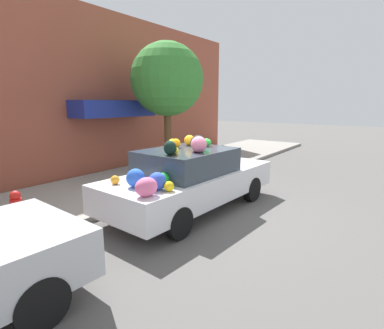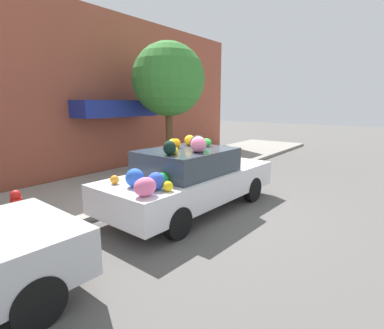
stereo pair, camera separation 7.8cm
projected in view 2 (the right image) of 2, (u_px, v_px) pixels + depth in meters
The scene contains 6 objects.
ground_plane at pixel (191, 208), 6.85m from camera, with size 60.00×60.00×0.00m, color #565451.
sidewalk_curb at pixel (115, 186), 8.43m from camera, with size 24.00×3.20×0.12m.
building_facade at pixel (66, 92), 9.26m from camera, with size 18.00×1.20×5.44m.
street_tree at pixel (168, 80), 9.84m from camera, with size 2.40×2.40×4.20m.
fire_hydrant at pixel (17, 209), 5.44m from camera, with size 0.20×0.20×0.70m.
art_car at pixel (190, 178), 6.63m from camera, with size 4.43×1.94×1.72m.
Camera 2 is at (-5.19, -3.93, 2.36)m, focal length 28.00 mm.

